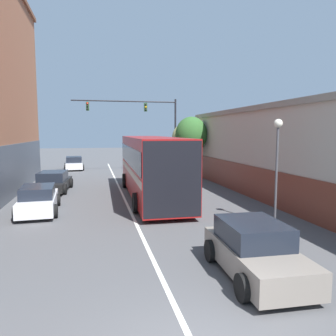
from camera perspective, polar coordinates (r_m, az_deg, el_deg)
The scene contains 11 objects.
lane_center_line at distance 20.52m, azimuth -7.83°, elevation -4.82°, with size 0.14×42.71×0.01m.
building_right_storefront at distance 21.01m, azimuth 24.57°, elevation 2.78°, with size 7.43×24.07×5.48m.
bus at distance 19.71m, azimuth -2.97°, elevation 0.75°, with size 3.12×12.24×3.63m.
hatchback_foreground at distance 9.53m, azimuth 14.89°, elevation -13.75°, with size 2.10×3.96×1.47m.
parked_car_left_near at distance 23.05m, azimuth -19.34°, elevation -2.29°, with size 2.33×4.43×1.34m.
parked_car_left_mid at distance 36.01m, azimuth -16.05°, elevation 0.78°, with size 2.16×4.40×1.37m.
parked_car_left_far at distance 17.25m, azimuth -21.63°, elevation -5.16°, with size 2.05×4.32×1.34m.
traffic_signal_gantry at distance 31.84m, azimuth -3.85°, elevation 8.57°, with size 9.91×0.36×7.13m.
street_lamp at distance 14.40m, azimuth 18.45°, elevation 1.68°, with size 0.37×0.37×4.47m.
street_tree_near at distance 27.64m, azimuth 4.09°, elevation 5.82°, with size 2.70×2.43×5.23m.
street_tree_far at distance 29.26m, azimuth 3.05°, elevation 5.22°, with size 2.40×2.16×4.74m.
Camera 1 is at (-1.71, -4.71, 3.92)m, focal length 35.00 mm.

